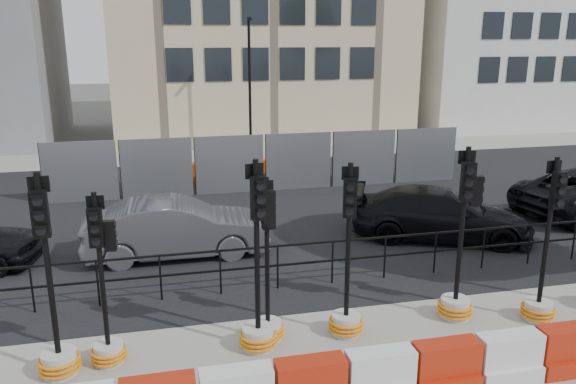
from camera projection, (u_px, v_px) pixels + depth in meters
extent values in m
plane|color=#51514C|center=(350.00, 309.00, 11.02)|extent=(120.00, 120.00, 0.00)
cube|color=black|center=(277.00, 207.00, 17.59)|extent=(40.00, 14.00, 0.03)
cube|color=gray|center=(237.00, 152.00, 26.05)|extent=(40.00, 4.00, 0.02)
cylinder|color=black|center=(32.00, 290.00, 10.71)|extent=(0.04, 0.04, 1.00)
cylinder|color=black|center=(98.00, 284.00, 10.97)|extent=(0.04, 0.04, 1.00)
cylinder|color=black|center=(161.00, 278.00, 11.23)|extent=(0.04, 0.04, 1.00)
cylinder|color=black|center=(220.00, 273.00, 11.49)|extent=(0.04, 0.04, 1.00)
cylinder|color=black|center=(278.00, 268.00, 11.75)|extent=(0.04, 0.04, 1.00)
cylinder|color=black|center=(332.00, 263.00, 12.01)|extent=(0.04, 0.04, 1.00)
cylinder|color=black|center=(385.00, 258.00, 12.27)|extent=(0.04, 0.04, 1.00)
cylinder|color=black|center=(435.00, 253.00, 12.53)|extent=(0.04, 0.04, 1.00)
cylinder|color=black|center=(483.00, 249.00, 12.80)|extent=(0.04, 0.04, 1.00)
cylinder|color=black|center=(529.00, 245.00, 13.06)|extent=(0.04, 0.04, 1.00)
cylinder|color=black|center=(574.00, 241.00, 13.32)|extent=(0.04, 0.04, 1.00)
cube|color=black|center=(333.00, 242.00, 11.89)|extent=(18.00, 0.04, 0.04)
cube|color=black|center=(332.00, 260.00, 12.00)|extent=(18.00, 0.04, 0.04)
cube|color=gray|center=(80.00, 172.00, 17.91)|extent=(2.30, 0.05, 2.00)
cylinder|color=black|center=(42.00, 174.00, 17.66)|extent=(0.05, 0.05, 2.00)
cube|color=gray|center=(157.00, 169.00, 18.43)|extent=(2.30, 0.05, 2.00)
cylinder|color=black|center=(121.00, 170.00, 18.18)|extent=(0.05, 0.05, 2.00)
cube|color=gray|center=(230.00, 165.00, 18.95)|extent=(2.30, 0.05, 2.00)
cylinder|color=black|center=(195.00, 167.00, 18.70)|extent=(0.05, 0.05, 2.00)
cube|color=gray|center=(299.00, 162.00, 19.47)|extent=(2.30, 0.05, 2.00)
cylinder|color=black|center=(266.00, 163.00, 19.22)|extent=(0.05, 0.05, 2.00)
cube|color=gray|center=(364.00, 158.00, 19.99)|extent=(2.30, 0.05, 2.00)
cylinder|color=black|center=(333.00, 160.00, 19.74)|extent=(0.05, 0.05, 2.00)
cube|color=gray|center=(426.00, 155.00, 20.51)|extent=(2.30, 0.05, 2.00)
cylinder|color=black|center=(396.00, 157.00, 20.26)|extent=(0.05, 0.05, 2.00)
cube|color=#F14510|center=(146.00, 176.00, 19.91)|extent=(1.00, 0.40, 0.80)
cube|color=#F14510|center=(203.00, 173.00, 20.34)|extent=(1.00, 0.40, 0.80)
cube|color=#F14510|center=(257.00, 171.00, 20.78)|extent=(1.00, 0.40, 0.80)
cube|color=#F14510|center=(309.00, 168.00, 21.21)|extent=(1.00, 0.40, 0.80)
cylinder|color=black|center=(250.00, 89.00, 24.42)|extent=(0.12, 0.12, 6.00)
cube|color=black|center=(250.00, 19.00, 23.42)|extent=(0.12, 0.50, 0.12)
cube|color=red|center=(310.00, 376.00, 7.90)|extent=(1.00, 0.35, 0.50)
cube|color=white|center=(380.00, 366.00, 8.13)|extent=(1.00, 0.35, 0.50)
cube|color=red|center=(444.00, 381.00, 8.46)|extent=(1.00, 0.50, 0.30)
cube|color=red|center=(446.00, 357.00, 8.36)|extent=(1.00, 0.35, 0.50)
cube|color=white|center=(506.00, 372.00, 8.69)|extent=(1.00, 0.50, 0.30)
cube|color=white|center=(509.00, 349.00, 8.59)|extent=(1.00, 0.35, 0.50)
cube|color=red|center=(565.00, 363.00, 8.92)|extent=(1.00, 0.50, 0.30)
cube|color=red|center=(568.00, 341.00, 8.81)|extent=(1.00, 0.35, 0.50)
cylinder|color=beige|center=(60.00, 363.00, 8.84)|extent=(0.54, 0.54, 0.40)
torus|color=orange|center=(60.00, 368.00, 8.86)|extent=(0.65, 0.65, 0.05)
torus|color=orange|center=(60.00, 363.00, 8.84)|extent=(0.65, 0.65, 0.05)
torus|color=orange|center=(59.00, 359.00, 8.82)|extent=(0.65, 0.65, 0.05)
cylinder|color=black|center=(48.00, 269.00, 8.41)|extent=(0.09, 0.09, 3.00)
cube|color=black|center=(40.00, 214.00, 8.06)|extent=(0.25, 0.15, 0.70)
cylinder|color=black|center=(41.00, 230.00, 8.04)|extent=(0.15, 0.06, 0.15)
cylinder|color=black|center=(39.00, 216.00, 7.99)|extent=(0.15, 0.06, 0.15)
cylinder|color=black|center=(37.00, 201.00, 7.93)|extent=(0.15, 0.06, 0.15)
cube|color=black|center=(38.00, 184.00, 8.12)|extent=(0.30, 0.04, 0.24)
cylinder|color=beige|center=(109.00, 353.00, 9.15)|extent=(0.48, 0.48, 0.35)
torus|color=orange|center=(109.00, 357.00, 9.17)|extent=(0.57, 0.57, 0.04)
torus|color=orange|center=(109.00, 353.00, 9.15)|extent=(0.57, 0.57, 0.04)
torus|color=orange|center=(109.00, 350.00, 9.13)|extent=(0.57, 0.57, 0.04)
cylinder|color=black|center=(101.00, 273.00, 8.78)|extent=(0.08, 0.08, 2.65)
cube|color=black|center=(96.00, 228.00, 8.46)|extent=(0.22, 0.14, 0.62)
cylinder|color=black|center=(96.00, 241.00, 8.45)|extent=(0.13, 0.05, 0.13)
cylinder|color=black|center=(95.00, 229.00, 8.40)|extent=(0.13, 0.05, 0.13)
cylinder|color=black|center=(94.00, 217.00, 8.35)|extent=(0.13, 0.05, 0.13)
cube|color=black|center=(95.00, 202.00, 8.52)|extent=(0.27, 0.04, 0.21)
cube|color=black|center=(110.00, 236.00, 8.64)|extent=(0.18, 0.13, 0.49)
cylinder|color=beige|center=(268.00, 330.00, 9.87)|extent=(0.48, 0.48, 0.36)
torus|color=orange|center=(268.00, 334.00, 9.89)|extent=(0.58, 0.58, 0.04)
torus|color=orange|center=(268.00, 330.00, 9.87)|extent=(0.58, 0.58, 0.04)
torus|color=orange|center=(268.00, 327.00, 9.85)|extent=(0.58, 0.58, 0.04)
cylinder|color=black|center=(267.00, 254.00, 9.49)|extent=(0.08, 0.08, 2.69)
cube|color=black|center=(268.00, 211.00, 9.17)|extent=(0.23, 0.15, 0.63)
cylinder|color=black|center=(270.00, 223.00, 9.16)|extent=(0.14, 0.06, 0.13)
cylinder|color=black|center=(270.00, 212.00, 9.11)|extent=(0.14, 0.06, 0.13)
cylinder|color=black|center=(270.00, 200.00, 9.05)|extent=(0.14, 0.06, 0.13)
cube|color=black|center=(265.00, 187.00, 9.22)|extent=(0.27, 0.05, 0.22)
cylinder|color=beige|center=(258.00, 338.00, 9.58)|extent=(0.54, 0.54, 0.40)
torus|color=orange|center=(258.00, 342.00, 9.60)|extent=(0.65, 0.65, 0.05)
torus|color=orange|center=(258.00, 338.00, 9.58)|extent=(0.65, 0.65, 0.05)
torus|color=orange|center=(258.00, 334.00, 9.55)|extent=(0.65, 0.65, 0.05)
cylinder|color=black|center=(257.00, 250.00, 9.15)|extent=(0.09, 0.09, 3.02)
cube|color=black|center=(259.00, 198.00, 8.80)|extent=(0.26, 0.18, 0.70)
cylinder|color=black|center=(261.00, 213.00, 8.79)|extent=(0.16, 0.08, 0.15)
cylinder|color=black|center=(261.00, 200.00, 8.73)|extent=(0.16, 0.08, 0.15)
cylinder|color=black|center=(260.00, 186.00, 8.67)|extent=(0.16, 0.08, 0.15)
cube|color=black|center=(254.00, 171.00, 8.85)|extent=(0.30, 0.09, 0.24)
cube|color=black|center=(268.00, 207.00, 9.04)|extent=(0.22, 0.17, 0.55)
cylinder|color=beige|center=(346.00, 324.00, 10.05)|extent=(0.52, 0.52, 0.38)
torus|color=orange|center=(346.00, 328.00, 10.07)|extent=(0.62, 0.62, 0.05)
torus|color=orange|center=(346.00, 324.00, 10.05)|extent=(0.62, 0.62, 0.05)
torus|color=orange|center=(346.00, 320.00, 10.03)|extent=(0.62, 0.62, 0.05)
cylinder|color=black|center=(348.00, 244.00, 9.65)|extent=(0.09, 0.09, 2.87)
cube|color=black|center=(350.00, 198.00, 9.31)|extent=(0.26, 0.19, 0.67)
cylinder|color=black|center=(350.00, 211.00, 9.29)|extent=(0.15, 0.09, 0.14)
cylinder|color=black|center=(350.00, 199.00, 9.24)|extent=(0.15, 0.09, 0.14)
cylinder|color=black|center=(351.00, 187.00, 9.18)|extent=(0.15, 0.09, 0.14)
cube|color=black|center=(350.00, 173.00, 9.37)|extent=(0.28, 0.11, 0.23)
cylinder|color=beige|center=(455.00, 308.00, 10.64)|extent=(0.54, 0.54, 0.40)
torus|color=orange|center=(454.00, 312.00, 10.66)|extent=(0.65, 0.65, 0.05)
torus|color=orange|center=(455.00, 308.00, 10.64)|extent=(0.65, 0.65, 0.05)
torus|color=orange|center=(455.00, 304.00, 10.61)|extent=(0.65, 0.65, 0.05)
cylinder|color=black|center=(462.00, 228.00, 10.21)|extent=(0.09, 0.09, 3.01)
cube|color=black|center=(468.00, 182.00, 9.85)|extent=(0.27, 0.20, 0.70)
cylinder|color=black|center=(468.00, 195.00, 9.83)|extent=(0.16, 0.09, 0.15)
cylinder|color=black|center=(469.00, 183.00, 9.78)|extent=(0.16, 0.09, 0.15)
cylinder|color=black|center=(470.00, 170.00, 9.72)|extent=(0.16, 0.09, 0.15)
cube|color=black|center=(467.00, 157.00, 9.92)|extent=(0.30, 0.10, 0.24)
cube|color=black|center=(476.00, 191.00, 10.02)|extent=(0.23, 0.18, 0.55)
cylinder|color=beige|center=(538.00, 311.00, 10.55)|extent=(0.52, 0.52, 0.38)
torus|color=orange|center=(537.00, 314.00, 10.57)|extent=(0.62, 0.62, 0.05)
torus|color=orange|center=(538.00, 311.00, 10.55)|extent=(0.62, 0.62, 0.05)
torus|color=orange|center=(538.00, 307.00, 10.53)|extent=(0.62, 0.62, 0.05)
cylinder|color=black|center=(548.00, 234.00, 10.15)|extent=(0.09, 0.09, 2.86)
cube|color=black|center=(558.00, 190.00, 9.81)|extent=(0.23, 0.14, 0.67)
cylinder|color=black|center=(560.00, 203.00, 9.80)|extent=(0.14, 0.05, 0.14)
cylinder|color=black|center=(561.00, 191.00, 9.74)|extent=(0.14, 0.05, 0.14)
cylinder|color=black|center=(563.00, 179.00, 9.69)|extent=(0.14, 0.05, 0.14)
cube|color=black|center=(554.00, 167.00, 9.87)|extent=(0.29, 0.04, 0.23)
imported|color=#48494D|center=(176.00, 228.00, 13.54)|extent=(1.53, 4.35, 1.43)
imported|color=black|center=(440.00, 214.00, 14.73)|extent=(5.26, 6.02, 1.35)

